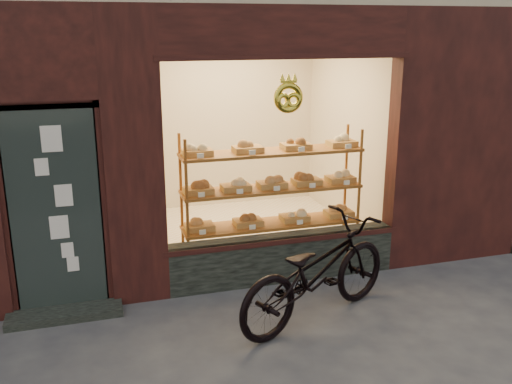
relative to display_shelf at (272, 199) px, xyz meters
name	(u,v)px	position (x,y,z in m)	size (l,w,h in m)	color
display_shelf	(272,199)	(0.00, 0.00, 0.00)	(2.20, 0.45, 1.70)	brown
bicycle	(316,272)	(0.00, -1.42, -0.34)	(0.69, 1.99, 1.04)	black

